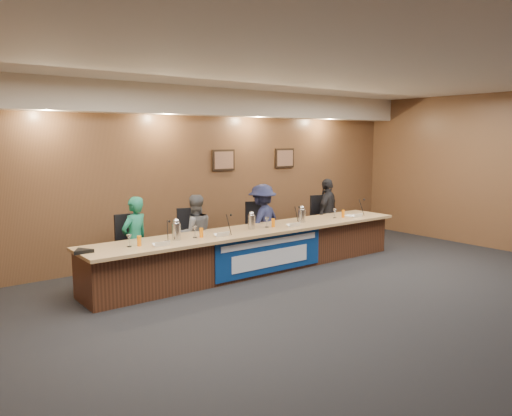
{
  "coord_description": "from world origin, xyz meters",
  "views": [
    {
      "loc": [
        -5.14,
        -4.29,
        2.3
      ],
      "look_at": [
        0.18,
        2.62,
        1.06
      ],
      "focal_mm": 35.0,
      "sensor_mm": 36.0,
      "label": 1
    }
  ],
  "objects_px": {
    "carafe_mid": "(251,222)",
    "office_chair_a": "(133,252)",
    "carafe_left": "(176,232)",
    "dais_body": "(256,251)",
    "office_chair_c": "(259,234)",
    "panelist_c": "(262,222)",
    "office_chair_d": "(324,224)",
    "panelist_d": "(327,213)",
    "panelist_a": "(135,240)",
    "speakerphone": "(82,251)",
    "banner": "(271,254)",
    "panelist_b": "(195,234)",
    "carafe_right": "(302,216)",
    "office_chair_b": "(192,244)"
  },
  "relations": [
    {
      "from": "carafe_mid",
      "to": "office_chair_a",
      "type": "bearing_deg",
      "value": 159.8
    },
    {
      "from": "carafe_left",
      "to": "office_chair_a",
      "type": "bearing_deg",
      "value": 119.38
    },
    {
      "from": "dais_body",
      "to": "office_chair_c",
      "type": "distance_m",
      "value": 0.9
    },
    {
      "from": "office_chair_c",
      "to": "panelist_c",
      "type": "bearing_deg",
      "value": -67.97
    },
    {
      "from": "office_chair_d",
      "to": "panelist_d",
      "type": "bearing_deg",
      "value": -71.55
    },
    {
      "from": "panelist_a",
      "to": "panelist_c",
      "type": "xyz_separation_m",
      "value": [
        2.55,
        0.0,
        0.02
      ]
    },
    {
      "from": "office_chair_c",
      "to": "speakerphone",
      "type": "distance_m",
      "value": 3.67
    },
    {
      "from": "panelist_c",
      "to": "carafe_mid",
      "type": "bearing_deg",
      "value": 20.67
    },
    {
      "from": "carafe_left",
      "to": "carafe_mid",
      "type": "bearing_deg",
      "value": 1.19
    },
    {
      "from": "dais_body",
      "to": "banner",
      "type": "height_order",
      "value": "banner"
    },
    {
      "from": "panelist_c",
      "to": "office_chair_a",
      "type": "xyz_separation_m",
      "value": [
        -2.55,
        0.1,
        -0.24
      ]
    },
    {
      "from": "banner",
      "to": "speakerphone",
      "type": "xyz_separation_m",
      "value": [
        -2.99,
        0.36,
        0.4
      ]
    },
    {
      "from": "office_chair_a",
      "to": "carafe_mid",
      "type": "distance_m",
      "value": 2.02
    },
    {
      "from": "panelist_b",
      "to": "carafe_right",
      "type": "bearing_deg",
      "value": 177.54
    },
    {
      "from": "panelist_d",
      "to": "carafe_right",
      "type": "bearing_deg",
      "value": -0.08
    },
    {
      "from": "office_chair_a",
      "to": "panelist_a",
      "type": "bearing_deg",
      "value": -84.8
    },
    {
      "from": "dais_body",
      "to": "office_chair_d",
      "type": "xyz_separation_m",
      "value": [
        2.32,
        0.66,
        0.13
      ]
    },
    {
      "from": "office_chair_a",
      "to": "banner",
      "type": "bearing_deg",
      "value": -23.51
    },
    {
      "from": "banner",
      "to": "office_chair_c",
      "type": "xyz_separation_m",
      "value": [
        0.59,
        1.08,
        0.1
      ]
    },
    {
      "from": "panelist_a",
      "to": "panelist_b",
      "type": "relative_size",
      "value": 1.03
    },
    {
      "from": "office_chair_d",
      "to": "speakerphone",
      "type": "height_order",
      "value": "speakerphone"
    },
    {
      "from": "office_chair_a",
      "to": "panelist_b",
      "type": "bearing_deg",
      "value": -0.06
    },
    {
      "from": "carafe_left",
      "to": "dais_body",
      "type": "bearing_deg",
      "value": 1.98
    },
    {
      "from": "panelist_b",
      "to": "carafe_left",
      "type": "xyz_separation_m",
      "value": [
        -0.69,
        -0.61,
        0.21
      ]
    },
    {
      "from": "office_chair_a",
      "to": "speakerphone",
      "type": "xyz_separation_m",
      "value": [
        -1.03,
        -0.71,
        0.3
      ]
    },
    {
      "from": "dais_body",
      "to": "panelist_a",
      "type": "distance_m",
      "value": 2.07
    },
    {
      "from": "dais_body",
      "to": "carafe_mid",
      "type": "height_order",
      "value": "carafe_mid"
    },
    {
      "from": "dais_body",
      "to": "carafe_right",
      "type": "relative_size",
      "value": 25.56
    },
    {
      "from": "dais_body",
      "to": "office_chair_b",
      "type": "bearing_deg",
      "value": 142.98
    },
    {
      "from": "panelist_a",
      "to": "panelist_b",
      "type": "bearing_deg",
      "value": 159.12
    },
    {
      "from": "office_chair_a",
      "to": "office_chair_c",
      "type": "xyz_separation_m",
      "value": [
        2.55,
        0.0,
        0.0
      ]
    },
    {
      "from": "office_chair_a",
      "to": "carafe_left",
      "type": "xyz_separation_m",
      "value": [
        0.4,
        -0.71,
        0.4
      ]
    },
    {
      "from": "banner",
      "to": "office_chair_b",
      "type": "relative_size",
      "value": 4.58
    },
    {
      "from": "banner",
      "to": "office_chair_d",
      "type": "height_order",
      "value": "banner"
    },
    {
      "from": "banner",
      "to": "carafe_left",
      "type": "bearing_deg",
      "value": 166.97
    },
    {
      "from": "office_chair_b",
      "to": "carafe_right",
      "type": "distance_m",
      "value": 2.09
    },
    {
      "from": "panelist_c",
      "to": "office_chair_b",
      "type": "relative_size",
      "value": 2.99
    },
    {
      "from": "panelist_c",
      "to": "carafe_right",
      "type": "bearing_deg",
      "value": 109.52
    },
    {
      "from": "office_chair_d",
      "to": "carafe_right",
      "type": "xyz_separation_m",
      "value": [
        -1.26,
        -0.68,
        0.39
      ]
    },
    {
      "from": "panelist_d",
      "to": "carafe_left",
      "type": "relative_size",
      "value": 5.62
    },
    {
      "from": "panelist_b",
      "to": "carafe_mid",
      "type": "height_order",
      "value": "panelist_b"
    },
    {
      "from": "panelist_a",
      "to": "carafe_right",
      "type": "height_order",
      "value": "panelist_a"
    },
    {
      "from": "banner",
      "to": "office_chair_a",
      "type": "distance_m",
      "value": 2.24
    },
    {
      "from": "panelist_b",
      "to": "office_chair_c",
      "type": "height_order",
      "value": "panelist_b"
    },
    {
      "from": "speakerphone",
      "to": "panelist_b",
      "type": "bearing_deg",
      "value": 16.1
    },
    {
      "from": "panelist_c",
      "to": "dais_body",
      "type": "bearing_deg",
      "value": 24.15
    },
    {
      "from": "panelist_a",
      "to": "panelist_b",
      "type": "xyz_separation_m",
      "value": [
        1.09,
        0.0,
        -0.02
      ]
    },
    {
      "from": "banner",
      "to": "panelist_c",
      "type": "xyz_separation_m",
      "value": [
        0.59,
        0.98,
        0.34
      ]
    },
    {
      "from": "office_chair_a",
      "to": "office_chair_c",
      "type": "height_order",
      "value": "same"
    },
    {
      "from": "panelist_a",
      "to": "office_chair_a",
      "type": "height_order",
      "value": "panelist_a"
    }
  ]
}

